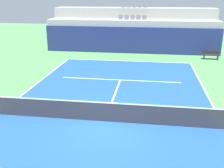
# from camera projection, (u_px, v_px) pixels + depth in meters

# --- Properties ---
(ground_plane) EXTENTS (80.00, 80.00, 0.00)m
(ground_plane) POSITION_uv_depth(u_px,v_px,m) (105.00, 121.00, 12.66)
(ground_plane) COLOR #4C8C4C
(court_surface) EXTENTS (11.00, 24.00, 0.01)m
(court_surface) POSITION_uv_depth(u_px,v_px,m) (105.00, 121.00, 12.66)
(court_surface) COLOR #1E4C99
(court_surface) RESTS_ON ground_plane
(baseline_far) EXTENTS (11.00, 0.10, 0.00)m
(baseline_far) POSITION_uv_depth(u_px,v_px,m) (127.00, 61.00, 23.85)
(baseline_far) COLOR white
(baseline_far) RESTS_ON court_surface
(service_line_far) EXTENTS (8.26, 0.10, 0.00)m
(service_line_far) POSITION_uv_depth(u_px,v_px,m) (120.00, 80.00, 18.66)
(service_line_far) COLOR white
(service_line_far) RESTS_ON court_surface
(centre_service_line) EXTENTS (0.10, 6.40, 0.00)m
(centre_service_line) POSITION_uv_depth(u_px,v_px,m) (114.00, 97.00, 15.66)
(centre_service_line) COLOR white
(centre_service_line) RESTS_ON court_surface
(back_wall) EXTENTS (17.32, 0.30, 2.59)m
(back_wall) POSITION_uv_depth(u_px,v_px,m) (131.00, 40.00, 26.61)
(back_wall) COLOR navy
(back_wall) RESTS_ON ground_plane
(stands_tier_lower) EXTENTS (17.32, 2.40, 3.19)m
(stands_tier_lower) POSITION_uv_depth(u_px,v_px,m) (132.00, 35.00, 27.77)
(stands_tier_lower) COLOR #9E9E99
(stands_tier_lower) RESTS_ON ground_plane
(stands_tier_upper) EXTENTS (17.32, 2.40, 4.24)m
(stands_tier_upper) POSITION_uv_depth(u_px,v_px,m) (134.00, 27.00, 29.85)
(stands_tier_upper) COLOR #9E9E99
(stands_tier_upper) RESTS_ON ground_plane
(seating_row_lower) EXTENTS (2.85, 0.44, 0.44)m
(seating_row_lower) POSITION_uv_depth(u_px,v_px,m) (132.00, 18.00, 27.31)
(seating_row_lower) COLOR slate
(seating_row_lower) RESTS_ON stands_tier_lower
(seating_row_upper) EXTENTS (2.85, 0.44, 0.44)m
(seating_row_upper) POSITION_uv_depth(u_px,v_px,m) (134.00, 6.00, 29.22)
(seating_row_upper) COLOR slate
(seating_row_upper) RESTS_ON stands_tier_upper
(tennis_net) EXTENTS (11.08, 0.08, 1.07)m
(tennis_net) POSITION_uv_depth(u_px,v_px,m) (105.00, 112.00, 12.50)
(tennis_net) COLOR black
(tennis_net) RESTS_ON court_surface
(player_bench) EXTENTS (1.50, 0.40, 0.85)m
(player_bench) POSITION_uv_depth(u_px,v_px,m) (211.00, 54.00, 24.36)
(player_bench) COLOR #232328
(player_bench) RESTS_ON ground_plane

